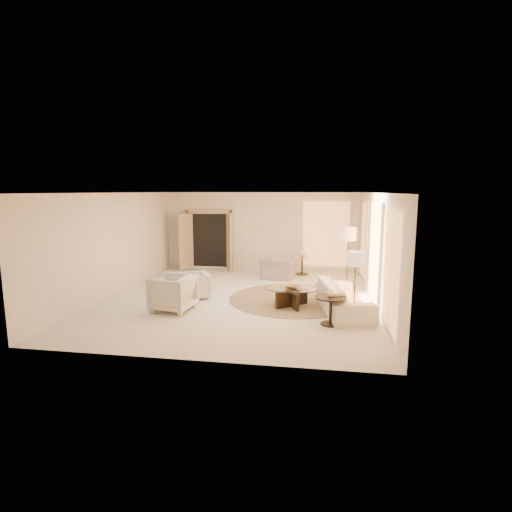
# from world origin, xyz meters

# --- Properties ---
(room) EXTENTS (7.04, 8.04, 2.83)m
(room) POSITION_xyz_m (0.00, 0.00, 1.40)
(room) COLOR beige
(room) RESTS_ON ground
(windows_right) EXTENTS (0.10, 6.40, 2.40)m
(windows_right) POSITION_xyz_m (3.45, 0.10, 1.35)
(windows_right) COLOR #EFA15F
(windows_right) RESTS_ON room
(window_back_corner) EXTENTS (1.70, 0.10, 2.40)m
(window_back_corner) POSITION_xyz_m (2.30, 3.95, 1.35)
(window_back_corner) COLOR #EFA15F
(window_back_corner) RESTS_ON room
(curtains_right) EXTENTS (0.06, 5.20, 2.60)m
(curtains_right) POSITION_xyz_m (3.40, 1.00, 1.30)
(curtains_right) COLOR tan
(curtains_right) RESTS_ON room
(french_doors) EXTENTS (1.95, 0.66, 2.16)m
(french_doors) POSITION_xyz_m (-1.90, 3.82, 1.07)
(french_doors) COLOR tan
(french_doors) RESTS_ON room
(area_rug) EXTENTS (4.13, 4.13, 0.01)m
(area_rug) POSITION_xyz_m (1.43, 0.15, 0.01)
(area_rug) COLOR #473622
(area_rug) RESTS_ON room
(sofa) EXTENTS (1.36, 2.52, 0.70)m
(sofa) POSITION_xyz_m (2.68, -0.75, 0.35)
(sofa) COLOR beige
(sofa) RESTS_ON room
(armchair_left) EXTENTS (0.95, 0.97, 0.76)m
(armchair_left) POSITION_xyz_m (-1.18, -0.15, 0.38)
(armchair_left) COLOR beige
(armchair_left) RESTS_ON room
(armchair_right) EXTENTS (0.98, 1.03, 0.94)m
(armchair_right) POSITION_xyz_m (-1.35, -1.29, 0.47)
(armchair_right) COLOR beige
(armchair_right) RESTS_ON room
(accent_chair) EXTENTS (1.14, 0.83, 0.92)m
(accent_chair) POSITION_xyz_m (0.78, 2.58, 0.46)
(accent_chair) COLOR gray
(accent_chair) RESTS_ON room
(coffee_table) EXTENTS (1.53, 1.53, 0.46)m
(coffee_table) POSITION_xyz_m (1.45, -0.52, 0.29)
(coffee_table) COLOR black
(coffee_table) RESTS_ON room
(end_table) EXTENTS (0.66, 0.66, 0.62)m
(end_table) POSITION_xyz_m (2.37, -1.76, 0.42)
(end_table) COLOR black
(end_table) RESTS_ON room
(side_table) EXTENTS (0.56, 0.56, 0.65)m
(side_table) POSITION_xyz_m (1.52, 3.40, 0.39)
(side_table) COLOR #31281B
(side_table) RESTS_ON room
(floor_lamp_near) EXTENTS (0.45, 0.45, 1.84)m
(floor_lamp_near) POSITION_xyz_m (2.90, 1.39, 1.56)
(floor_lamp_near) COLOR #31281B
(floor_lamp_near) RESTS_ON room
(floor_lamp_far) EXTENTS (0.37, 0.37, 1.53)m
(floor_lamp_far) POSITION_xyz_m (2.90, -1.24, 1.30)
(floor_lamp_far) COLOR #31281B
(floor_lamp_far) RESTS_ON room
(bowl) EXTENTS (0.44, 0.44, 0.08)m
(bowl) POSITION_xyz_m (1.45, -0.52, 0.51)
(bowl) COLOR brown
(bowl) RESTS_ON coffee_table
(end_vase) EXTENTS (0.21, 0.21, 0.18)m
(end_vase) POSITION_xyz_m (2.37, -1.76, 0.70)
(end_vase) COLOR silver
(end_vase) RESTS_ON end_table
(side_vase) EXTENTS (0.27, 0.27, 0.27)m
(side_vase) POSITION_xyz_m (1.52, 3.40, 0.78)
(side_vase) COLOR silver
(side_vase) RESTS_ON side_table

